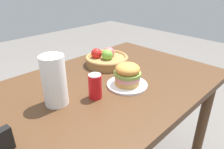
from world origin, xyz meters
The scene contains 7 objects.
dining_table centered at (0.00, 0.00, 0.65)m, with size 1.40×0.90×0.75m.
plate centered at (0.08, -0.10, 0.76)m, with size 0.22×0.22×0.01m, color white.
sandwich centered at (0.08, -0.10, 0.82)m, with size 0.15×0.15×0.12m.
soda_can centered at (-0.12, -0.07, 0.81)m, with size 0.07×0.07×0.13m.
fruit_basket centered at (0.21, 0.20, 0.79)m, with size 0.29×0.29×0.12m.
paper_towel_roll centered at (-0.29, 0.02, 0.87)m, with size 0.11×0.11×0.24m, color white.
napkin_holder centered at (-0.57, -0.11, 0.80)m, with size 0.06×0.03×0.09m, color black.
Camera 1 is at (-0.69, -0.75, 1.30)m, focal length 33.09 mm.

